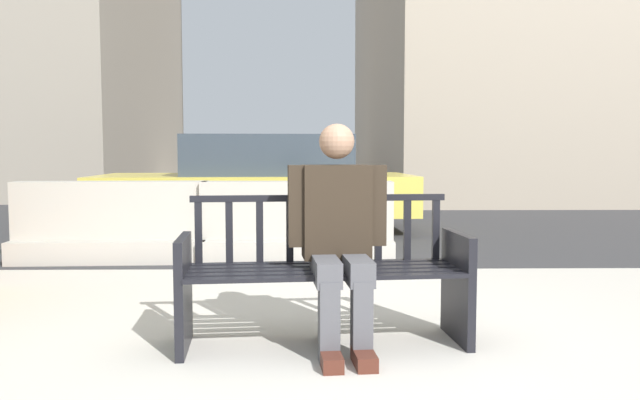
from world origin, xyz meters
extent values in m
plane|color=#B7B2A8|center=(0.00, 0.00, 0.00)|extent=(200.00, 200.00, 0.00)
cube|color=#333335|center=(0.00, 8.70, 0.00)|extent=(120.00, 12.00, 0.01)
cube|color=black|center=(-0.77, 0.23, 0.33)|extent=(0.10, 0.52, 0.66)
cube|color=black|center=(0.86, 0.38, 0.33)|extent=(0.10, 0.52, 0.66)
cube|color=black|center=(0.04, 0.30, 0.22)|extent=(0.07, 0.33, 0.45)
cube|color=black|center=(0.06, 0.07, 0.45)|extent=(1.60, 0.22, 0.02)
cube|color=black|center=(0.05, 0.19, 0.45)|extent=(1.60, 0.22, 0.02)
cube|color=black|center=(0.04, 0.30, 0.45)|extent=(1.60, 0.22, 0.02)
cube|color=black|center=(0.03, 0.42, 0.45)|extent=(1.60, 0.22, 0.02)
cube|color=black|center=(0.02, 0.53, 0.45)|extent=(1.60, 0.22, 0.02)
cube|color=black|center=(0.02, 0.54, 0.86)|extent=(1.60, 0.18, 0.04)
cube|color=black|center=(-0.73, 0.47, 0.65)|extent=(0.05, 0.03, 0.38)
cube|color=black|center=(-0.54, 0.49, 0.65)|extent=(0.05, 0.03, 0.38)
cube|color=black|center=(-0.35, 0.51, 0.65)|extent=(0.05, 0.03, 0.38)
cube|color=black|center=(-0.17, 0.52, 0.65)|extent=(0.05, 0.03, 0.38)
cube|color=black|center=(0.02, 0.54, 0.65)|extent=(0.05, 0.03, 0.38)
cube|color=black|center=(0.21, 0.56, 0.65)|extent=(0.05, 0.03, 0.38)
cube|color=black|center=(0.39, 0.57, 0.65)|extent=(0.05, 0.03, 0.38)
cube|color=black|center=(0.58, 0.59, 0.65)|extent=(0.05, 0.03, 0.38)
cube|color=black|center=(0.77, 0.61, 0.65)|extent=(0.05, 0.03, 0.38)
cube|color=black|center=(-0.77, 0.21, 0.65)|extent=(0.09, 0.46, 0.03)
cube|color=black|center=(0.86, 0.36, 0.65)|extent=(0.09, 0.46, 0.03)
cube|color=#2D2319|center=(0.12, 0.38, 0.79)|extent=(0.42, 0.28, 0.56)
sphere|color=#9E755B|center=(0.12, 0.36, 1.21)|extent=(0.21, 0.21, 0.21)
cube|color=#4C4C51|center=(0.05, 0.15, 0.48)|extent=(0.18, 0.45, 0.14)
cube|color=#4C4C51|center=(0.23, 0.17, 0.48)|extent=(0.18, 0.45, 0.14)
cube|color=#4C4C51|center=(0.07, -0.02, 0.23)|extent=(0.12, 0.12, 0.45)
cube|color=#4C4C51|center=(0.24, 0.00, 0.23)|extent=(0.12, 0.12, 0.45)
cube|color=#4C2319|center=(0.07, -0.10, 0.04)|extent=(0.13, 0.27, 0.08)
cube|color=#4C2319|center=(0.25, -0.08, 0.04)|extent=(0.13, 0.27, 0.08)
cube|color=#2D2319|center=(-0.12, 0.33, 0.83)|extent=(0.10, 0.13, 0.48)
cube|color=#2D2319|center=(0.37, 0.37, 0.83)|extent=(0.10, 0.13, 0.48)
cube|color=#ADA89E|center=(-0.18, 3.17, 0.12)|extent=(2.01, 0.72, 0.24)
cube|color=#ADA89E|center=(-0.18, 3.17, 0.54)|extent=(2.01, 0.34, 0.60)
cube|color=#ADA89E|center=(-2.13, 3.22, 0.12)|extent=(2.03, 0.76, 0.24)
cube|color=#ADA89E|center=(-2.13, 3.22, 0.54)|extent=(2.01, 0.38, 0.60)
cube|color=#DBC64C|center=(-0.82, 5.68, 0.54)|extent=(4.58, 2.13, 0.56)
cube|color=#38424C|center=(-0.65, 5.69, 1.10)|extent=(2.43, 1.78, 0.57)
cylinder|color=black|center=(-2.16, 4.72, 0.32)|extent=(0.65, 0.26, 0.64)
cylinder|color=black|center=(-2.26, 6.49, 0.32)|extent=(0.65, 0.26, 0.64)
cylinder|color=black|center=(0.61, 4.88, 0.32)|extent=(0.65, 0.26, 0.64)
cylinder|color=black|center=(0.51, 6.65, 0.32)|extent=(0.65, 0.26, 0.64)
camera|label=1|loc=(-0.04, -3.35, 1.15)|focal=35.00mm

